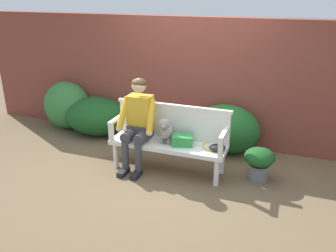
{
  "coord_description": "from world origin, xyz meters",
  "views": [
    {
      "loc": [
        1.56,
        -4.23,
        2.45
      ],
      "look_at": [
        0.0,
        0.0,
        0.68
      ],
      "focal_mm": 37.74,
      "sensor_mm": 36.0,
      "label": 1
    }
  ],
  "objects_px": {
    "garden_bench": "(168,146)",
    "dog_on_bench": "(166,130)",
    "person_seated": "(138,120)",
    "sports_bag": "(182,140)",
    "potted_plant": "(259,161)",
    "tennis_racket": "(213,146)",
    "baseball_glove": "(217,148)"
  },
  "relations": [
    {
      "from": "garden_bench",
      "to": "dog_on_bench",
      "type": "bearing_deg",
      "value": -149.11
    },
    {
      "from": "person_seated",
      "to": "dog_on_bench",
      "type": "height_order",
      "value": "person_seated"
    },
    {
      "from": "person_seated",
      "to": "garden_bench",
      "type": "bearing_deg",
      "value": 0.95
    },
    {
      "from": "sports_bag",
      "to": "potted_plant",
      "type": "bearing_deg",
      "value": 10.04
    },
    {
      "from": "person_seated",
      "to": "sports_bag",
      "type": "bearing_deg",
      "value": 0.23
    },
    {
      "from": "garden_bench",
      "to": "dog_on_bench",
      "type": "xyz_separation_m",
      "value": [
        -0.03,
        -0.02,
        0.26
      ]
    },
    {
      "from": "garden_bench",
      "to": "person_seated",
      "type": "distance_m",
      "value": 0.56
    },
    {
      "from": "sports_bag",
      "to": "potted_plant",
      "type": "relative_size",
      "value": 0.6
    },
    {
      "from": "dog_on_bench",
      "to": "potted_plant",
      "type": "distance_m",
      "value": 1.33
    },
    {
      "from": "tennis_racket",
      "to": "potted_plant",
      "type": "distance_m",
      "value": 0.65
    },
    {
      "from": "garden_bench",
      "to": "tennis_racket",
      "type": "height_order",
      "value": "tennis_racket"
    },
    {
      "from": "dog_on_bench",
      "to": "potted_plant",
      "type": "xyz_separation_m",
      "value": [
        1.27,
        0.19,
        -0.35
      ]
    },
    {
      "from": "person_seated",
      "to": "dog_on_bench",
      "type": "distance_m",
      "value": 0.43
    },
    {
      "from": "potted_plant",
      "to": "tennis_racket",
      "type": "bearing_deg",
      "value": -173.1
    },
    {
      "from": "baseball_glove",
      "to": "person_seated",
      "type": "bearing_deg",
      "value": 160.25
    },
    {
      "from": "dog_on_bench",
      "to": "sports_bag",
      "type": "xyz_separation_m",
      "value": [
        0.24,
        0.01,
        -0.13
      ]
    },
    {
      "from": "sports_bag",
      "to": "potted_plant",
      "type": "distance_m",
      "value": 1.07
    },
    {
      "from": "dog_on_bench",
      "to": "tennis_racket",
      "type": "distance_m",
      "value": 0.69
    },
    {
      "from": "tennis_racket",
      "to": "sports_bag",
      "type": "relative_size",
      "value": 2.02
    },
    {
      "from": "tennis_racket",
      "to": "baseball_glove",
      "type": "bearing_deg",
      "value": -55.96
    },
    {
      "from": "baseball_glove",
      "to": "dog_on_bench",
      "type": "bearing_deg",
      "value": 160.64
    },
    {
      "from": "potted_plant",
      "to": "garden_bench",
      "type": "bearing_deg",
      "value": -171.85
    },
    {
      "from": "baseball_glove",
      "to": "potted_plant",
      "type": "bearing_deg",
      "value": 1.03
    },
    {
      "from": "dog_on_bench",
      "to": "sports_bag",
      "type": "distance_m",
      "value": 0.27
    },
    {
      "from": "person_seated",
      "to": "dog_on_bench",
      "type": "bearing_deg",
      "value": -1.28
    },
    {
      "from": "dog_on_bench",
      "to": "baseball_glove",
      "type": "height_order",
      "value": "dog_on_bench"
    },
    {
      "from": "garden_bench",
      "to": "tennis_racket",
      "type": "distance_m",
      "value": 0.64
    },
    {
      "from": "person_seated",
      "to": "baseball_glove",
      "type": "distance_m",
      "value": 1.17
    },
    {
      "from": "garden_bench",
      "to": "person_seated",
      "type": "xyz_separation_m",
      "value": [
        -0.45,
        -0.01,
        0.34
      ]
    },
    {
      "from": "dog_on_bench",
      "to": "garden_bench",
      "type": "bearing_deg",
      "value": 30.89
    },
    {
      "from": "potted_plant",
      "to": "baseball_glove",
      "type": "bearing_deg",
      "value": -159.83
    },
    {
      "from": "tennis_racket",
      "to": "potted_plant",
      "type": "relative_size",
      "value": 1.22
    }
  ]
}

